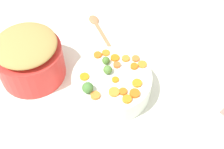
% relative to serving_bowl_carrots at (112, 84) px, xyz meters
% --- Properties ---
extents(tabletop, '(2.40, 2.40, 0.02)m').
position_rel_serving_bowl_carrots_xyz_m(tabletop, '(0.01, 0.00, -0.06)').
color(tabletop, white).
rests_on(tabletop, ground).
extents(serving_bowl_carrots, '(0.29, 0.29, 0.09)m').
position_rel_serving_bowl_carrots_xyz_m(serving_bowl_carrots, '(0.00, 0.00, 0.00)').
color(serving_bowl_carrots, white).
rests_on(serving_bowl_carrots, tabletop).
extents(metal_pot, '(0.26, 0.26, 0.14)m').
position_rel_serving_bowl_carrots_xyz_m(metal_pot, '(0.19, 0.27, 0.02)').
color(metal_pot, red).
rests_on(metal_pot, tabletop).
extents(stuffing_mound, '(0.23, 0.23, 0.05)m').
position_rel_serving_bowl_carrots_xyz_m(stuffing_mound, '(0.19, 0.27, 0.12)').
color(stuffing_mound, tan).
rests_on(stuffing_mound, metal_pot).
extents(carrot_slice_0, '(0.04, 0.04, 0.01)m').
position_rel_serving_bowl_carrots_xyz_m(carrot_slice_0, '(0.06, -0.08, 0.05)').
color(carrot_slice_0, orange).
rests_on(carrot_slice_0, serving_bowl_carrots).
extents(carrot_slice_1, '(0.04, 0.04, 0.01)m').
position_rel_serving_bowl_carrots_xyz_m(carrot_slice_1, '(0.11, -0.01, 0.05)').
color(carrot_slice_1, orange).
rests_on(carrot_slice_1, serving_bowl_carrots).
extents(carrot_slice_2, '(0.03, 0.03, 0.01)m').
position_rel_serving_bowl_carrots_xyz_m(carrot_slice_2, '(-0.08, -0.01, 0.05)').
color(carrot_slice_2, orange).
rests_on(carrot_slice_2, serving_bowl_carrots).
extents(carrot_slice_3, '(0.05, 0.05, 0.01)m').
position_rel_serving_bowl_carrots_xyz_m(carrot_slice_3, '(-0.10, -0.05, 0.05)').
color(carrot_slice_3, orange).
rests_on(carrot_slice_3, serving_bowl_carrots).
extents(carrot_slice_4, '(0.04, 0.04, 0.01)m').
position_rel_serving_bowl_carrots_xyz_m(carrot_slice_4, '(-0.07, 0.02, 0.05)').
color(carrot_slice_4, orange).
rests_on(carrot_slice_4, serving_bowl_carrots).
extents(carrot_slice_5, '(0.04, 0.04, 0.01)m').
position_rel_serving_bowl_carrots_xyz_m(carrot_slice_5, '(0.03, 0.10, 0.05)').
color(carrot_slice_5, orange).
rests_on(carrot_slice_5, serving_bowl_carrots).
extents(carrot_slice_6, '(0.05, 0.05, 0.01)m').
position_rel_serving_bowl_carrots_xyz_m(carrot_slice_6, '(-0.06, 0.08, 0.05)').
color(carrot_slice_6, orange).
rests_on(carrot_slice_6, serving_bowl_carrots).
extents(carrot_slice_7, '(0.03, 0.03, 0.01)m').
position_rel_serving_bowl_carrots_xyz_m(carrot_slice_7, '(-0.02, -0.01, 0.05)').
color(carrot_slice_7, orange).
rests_on(carrot_slice_7, serving_bowl_carrots).
extents(carrot_slice_8, '(0.04, 0.04, 0.01)m').
position_rel_serving_bowl_carrots_xyz_m(carrot_slice_8, '(0.05, -0.11, 0.05)').
color(carrot_slice_8, orange).
rests_on(carrot_slice_8, serving_bowl_carrots).
extents(carrot_slice_9, '(0.03, 0.03, 0.01)m').
position_rel_serving_bowl_carrots_xyz_m(carrot_slice_9, '(0.04, -0.03, 0.05)').
color(carrot_slice_9, orange).
rests_on(carrot_slice_9, serving_bowl_carrots).
extents(carrot_slice_10, '(0.03, 0.03, 0.01)m').
position_rel_serving_bowl_carrots_xyz_m(carrot_slice_10, '(0.01, -0.09, 0.05)').
color(carrot_slice_10, orange).
rests_on(carrot_slice_10, serving_bowl_carrots).
extents(carrot_slice_11, '(0.04, 0.04, 0.01)m').
position_rel_serving_bowl_carrots_xyz_m(carrot_slice_11, '(-0.11, -0.01, 0.05)').
color(carrot_slice_11, orange).
rests_on(carrot_slice_11, serving_bowl_carrots).
extents(carrot_slice_12, '(0.04, 0.04, 0.01)m').
position_rel_serving_bowl_carrots_xyz_m(carrot_slice_12, '(0.11, 0.02, 0.05)').
color(carrot_slice_12, orange).
rests_on(carrot_slice_12, serving_bowl_carrots).
extents(carrot_slice_13, '(0.04, 0.04, 0.01)m').
position_rel_serving_bowl_carrots_xyz_m(carrot_slice_13, '(0.08, -0.04, 0.05)').
color(carrot_slice_13, orange).
rests_on(carrot_slice_13, serving_bowl_carrots).
extents(carrot_slice_14, '(0.05, 0.05, 0.01)m').
position_rel_serving_bowl_carrots_xyz_m(carrot_slice_14, '(0.01, -0.12, 0.05)').
color(carrot_slice_14, orange).
rests_on(carrot_slice_14, serving_bowl_carrots).
extents(carrot_slice_15, '(0.04, 0.04, 0.01)m').
position_rel_serving_bowl_carrots_xyz_m(carrot_slice_15, '(-0.06, -0.07, 0.05)').
color(carrot_slice_15, orange).
rests_on(carrot_slice_15, serving_bowl_carrots).
extents(brussels_sprout_0, '(0.04, 0.04, 0.04)m').
position_rel_serving_bowl_carrots_xyz_m(brussels_sprout_0, '(-0.03, 0.10, 0.07)').
color(brussels_sprout_0, '#487D38').
rests_on(brussels_sprout_0, serving_bowl_carrots).
extents(brussels_sprout_1, '(0.03, 0.03, 0.03)m').
position_rel_serving_bowl_carrots_xyz_m(brussels_sprout_1, '(0.02, 0.01, 0.06)').
color(brussels_sprout_1, '#56873B').
rests_on(brussels_sprout_1, serving_bowl_carrots).
extents(brussels_sprout_2, '(0.03, 0.03, 0.03)m').
position_rel_serving_bowl_carrots_xyz_m(brussels_sprout_2, '(0.07, -0.00, 0.06)').
color(brussels_sprout_2, '#4E7C30').
rests_on(brussels_sprout_2, serving_bowl_carrots).
extents(wooden_spoon, '(0.26, 0.05, 0.01)m').
position_rel_serving_bowl_carrots_xyz_m(wooden_spoon, '(0.35, -0.06, -0.04)').
color(wooden_spoon, '#B1774F').
rests_on(wooden_spoon, tabletop).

